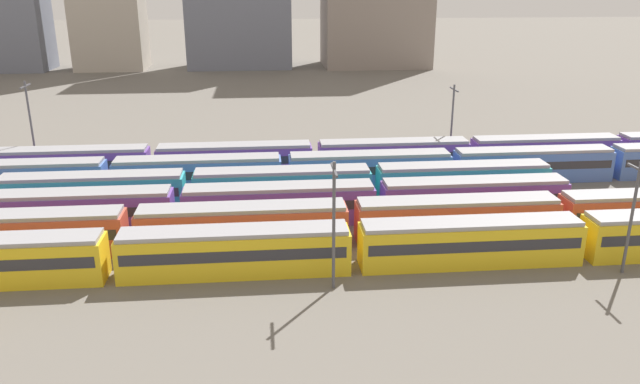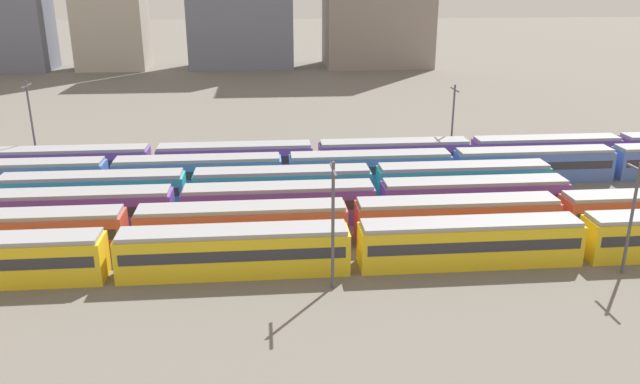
% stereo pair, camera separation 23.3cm
% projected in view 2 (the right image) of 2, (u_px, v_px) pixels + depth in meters
% --- Properties ---
extents(ground_plane, '(600.00, 600.00, 0.00)m').
position_uv_depth(ground_plane, '(74.00, 219.00, 60.10)').
color(ground_plane, '#666059').
extents(train_track_0, '(93.60, 3.06, 3.75)m').
position_uv_depth(train_track_0, '(470.00, 242.00, 50.23)').
color(train_track_0, yellow).
rests_on(train_track_0, ground_plane).
extents(train_track_1, '(74.70, 3.06, 3.75)m').
position_uv_depth(train_track_1, '(351.00, 222.00, 54.36)').
color(train_track_1, '#BC4C38').
rests_on(train_track_1, ground_plane).
extents(train_track_2, '(55.80, 3.06, 3.75)m').
position_uv_depth(train_track_2, '(279.00, 204.00, 58.73)').
color(train_track_2, '#6B429E').
rests_on(train_track_2, ground_plane).
extents(train_track_3, '(55.80, 3.06, 3.75)m').
position_uv_depth(train_track_3, '(283.00, 186.00, 63.66)').
color(train_track_3, teal).
rests_on(train_track_3, ground_plane).
extents(train_track_4, '(93.60, 3.06, 3.75)m').
position_uv_depth(train_track_4, '(370.00, 169.00, 69.40)').
color(train_track_4, '#4C70BC').
rests_on(train_track_4, ground_plane).
extents(train_track_5, '(93.60, 3.06, 3.75)m').
position_uv_depth(train_track_5, '(394.00, 155.00, 74.62)').
color(train_track_5, '#6B429E').
rests_on(train_track_5, ground_plane).
extents(catenary_pole_0, '(0.24, 3.20, 9.90)m').
position_uv_depth(catenary_pole_0, '(333.00, 220.00, 45.10)').
color(catenary_pole_0, '#4C4C51').
rests_on(catenary_pole_0, ground_plane).
extents(catenary_pole_1, '(0.24, 3.20, 10.96)m').
position_uv_depth(catenary_pole_1, '(32.00, 123.00, 72.52)').
color(catenary_pole_1, '#4C4C51').
rests_on(catenary_pole_1, ground_plane).
extents(catenary_pole_2, '(0.24, 3.20, 9.12)m').
position_uv_depth(catenary_pole_2, '(632.00, 213.00, 47.54)').
color(catenary_pole_2, '#4C4C51').
rests_on(catenary_pole_2, ground_plane).
extents(catenary_pole_3, '(0.24, 3.20, 9.76)m').
position_uv_depth(catenary_pole_3, '(453.00, 120.00, 77.11)').
color(catenary_pole_3, '#4C4C51').
rests_on(catenary_pole_3, ground_plane).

